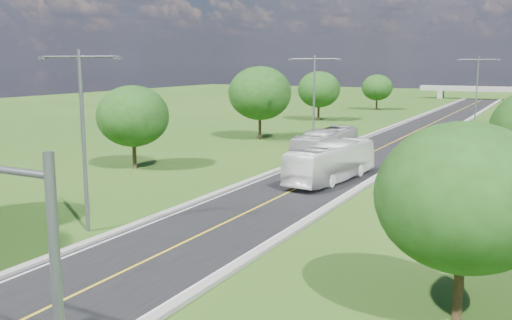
{
  "coord_description": "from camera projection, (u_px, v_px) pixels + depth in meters",
  "views": [
    {
      "loc": [
        16.67,
        -10.71,
        9.37
      ],
      "look_at": [
        -0.5,
        21.66,
        3.0
      ],
      "focal_mm": 40.0,
      "sensor_mm": 36.0,
      "label": 1
    }
  ],
  "objects": [
    {
      "name": "tree_lc",
      "position": [
        260.0,
        93.0,
        68.11
      ],
      "size": [
        7.56,
        7.56,
        8.79
      ],
      "color": "black",
      "rests_on": "ground"
    },
    {
      "name": "overpass",
      "position": [
        483.0,
        90.0,
        140.05
      ],
      "size": [
        30.0,
        3.0,
        3.2
      ],
      "color": "gray",
      "rests_on": "ground"
    },
    {
      "name": "road",
      "position": [
        415.0,
        132.0,
        76.06
      ],
      "size": [
        8.0,
        150.0,
        0.06
      ],
      "primitive_type": "cube",
      "color": "black",
      "rests_on": "ground"
    },
    {
      "name": "tree_ld",
      "position": [
        319.0,
        89.0,
        90.03
      ],
      "size": [
        6.72,
        6.72,
        7.82
      ],
      "color": "black",
      "rests_on": "ground"
    },
    {
      "name": "tree_le",
      "position": [
        377.0,
        88.0,
        109.86
      ],
      "size": [
        5.88,
        5.88,
        6.84
      ],
      "color": "black",
      "rests_on": "ground"
    },
    {
      "name": "tree_lb",
      "position": [
        133.0,
        116.0,
        49.58
      ],
      "size": [
        6.3,
        6.3,
        7.33
      ],
      "color": "black",
      "rests_on": "ground"
    },
    {
      "name": "streetlight_far_right",
      "position": [
        477.0,
        85.0,
        82.72
      ],
      "size": [
        5.9,
        0.25,
        10.0
      ],
      "color": "slate",
      "rests_on": "ground"
    },
    {
      "name": "tree_ra",
      "position": [
        464.0,
        197.0,
        20.07
      ],
      "size": [
        6.3,
        6.3,
        7.33
      ],
      "color": "black",
      "rests_on": "ground"
    },
    {
      "name": "curb_left",
      "position": [
        383.0,
        130.0,
        78.01
      ],
      "size": [
        0.5,
        150.0,
        0.22
      ],
      "primitive_type": "cube",
      "color": "gray",
      "rests_on": "ground"
    },
    {
      "name": "streetlight_mid_left",
      "position": [
        314.0,
        94.0,
        59.54
      ],
      "size": [
        5.9,
        0.25,
        10.0
      ],
      "color": "slate",
      "rests_on": "ground"
    },
    {
      "name": "bus_inbound",
      "position": [
        326.0,
        146.0,
        52.68
      ],
      "size": [
        2.75,
        11.21,
        3.11
      ],
      "primitive_type": "imported",
      "rotation": [
        0.0,
        0.0,
        0.01
      ],
      "color": "beige",
      "rests_on": "road"
    },
    {
      "name": "speed_limit_sign",
      "position": [
        403.0,
        153.0,
        49.01
      ],
      "size": [
        0.55,
        0.09,
        2.4
      ],
      "color": "slate",
      "rests_on": "ground"
    },
    {
      "name": "streetlight_near_left",
      "position": [
        83.0,
        125.0,
        30.82
      ],
      "size": [
        5.9,
        0.25,
        10.0
      ],
      "color": "slate",
      "rests_on": "ground"
    },
    {
      "name": "bus_outbound",
      "position": [
        331.0,
        162.0,
        44.61
      ],
      "size": [
        3.87,
        11.16,
        3.05
      ],
      "primitive_type": "imported",
      "rotation": [
        0.0,
        0.0,
        3.02
      ],
      "color": "white",
      "rests_on": "road"
    },
    {
      "name": "ground",
      "position": [
        404.0,
        137.0,
        70.84
      ],
      "size": [
        260.0,
        260.0,
        0.0
      ],
      "primitive_type": "plane",
      "color": "#224D15",
      "rests_on": "ground"
    },
    {
      "name": "curb_right",
      "position": [
        448.0,
        133.0,
        74.08
      ],
      "size": [
        0.5,
        150.0,
        0.22
      ],
      "primitive_type": "cube",
      "color": "gray",
      "rests_on": "ground"
    }
  ]
}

